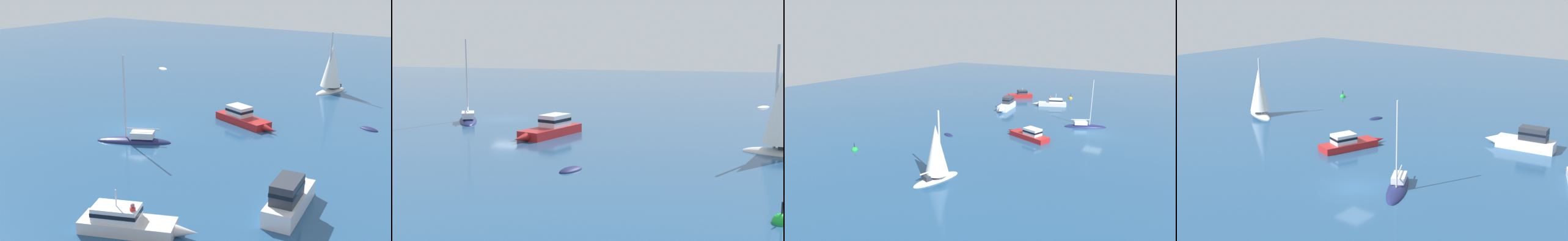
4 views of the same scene
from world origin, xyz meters
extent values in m
plane|color=navy|center=(0.00, 0.00, 0.00)|extent=(160.00, 160.00, 0.00)
ellipsoid|color=#191E4C|center=(-17.84, -11.68, 0.00)|extent=(2.05, 1.48, 0.43)
cube|color=white|center=(-17.92, 7.03, 0.54)|extent=(2.39, 5.77, 1.08)
cone|color=white|center=(-17.52, 3.59, 0.54)|extent=(1.24, 1.52, 1.08)
cube|color=#2D333D|center=(-18.00, 7.74, 1.73)|extent=(1.70, 2.79, 1.28)
cube|color=black|center=(-18.00, 7.74, 1.79)|extent=(1.75, 2.84, 0.24)
cylinder|color=#19994C|center=(-17.53, 6.73, 1.54)|extent=(0.32, 0.32, 0.92)
sphere|color=#9B854C|center=(-17.53, 6.73, 2.12)|extent=(0.24, 0.24, 0.24)
ellipsoid|color=#191E4C|center=(-1.96, 2.88, 0.00)|extent=(6.45, 4.30, 0.82)
cube|color=silver|center=(-2.65, 2.53, 0.68)|extent=(2.22, 1.84, 0.54)
cylinder|color=silver|center=(-1.39, 3.17, 3.94)|extent=(0.14, 0.14, 7.07)
cylinder|color=silver|center=(-2.68, 2.51, 1.19)|extent=(2.64, 1.41, 0.11)
cube|color=#B21E1E|center=(-7.24, -6.90, 0.34)|extent=(6.10, 3.73, 0.68)
cone|color=#B21E1E|center=(-10.61, -5.74, 0.34)|extent=(1.59, 1.11, 0.68)
cube|color=silver|center=(-6.73, -7.07, 1.15)|extent=(2.60, 2.20, 0.94)
cube|color=black|center=(-6.73, -7.07, 1.20)|extent=(2.65, 2.25, 0.24)
ellipsoid|color=silver|center=(-10.13, -23.85, 0.00)|extent=(2.98, 5.46, 0.86)
cube|color=#2D333D|center=(-10.33, -24.45, 0.64)|extent=(1.45, 1.81, 0.43)
cylinder|color=silver|center=(-9.97, -23.35, 3.82)|extent=(0.19, 0.19, 6.77)
cylinder|color=silver|center=(-10.34, -24.47, 1.11)|extent=(0.87, 2.30, 0.15)
cone|color=white|center=(-10.10, -23.73, 3.27)|extent=(2.98, 2.98, 5.08)
sphere|color=green|center=(-24.30, -22.74, 0.00)|extent=(0.81, 0.81, 0.81)
cylinder|color=black|center=(-24.30, -22.74, 0.66)|extent=(0.08, 0.08, 0.51)
camera|label=1|loc=(-27.65, 31.94, 14.01)|focal=43.89mm
camera|label=2|loc=(-47.55, -20.55, 7.63)|focal=50.59mm
camera|label=3|loc=(9.11, -46.54, 14.61)|focal=29.21mm
camera|label=4|loc=(29.04, 24.73, 16.20)|focal=46.70mm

